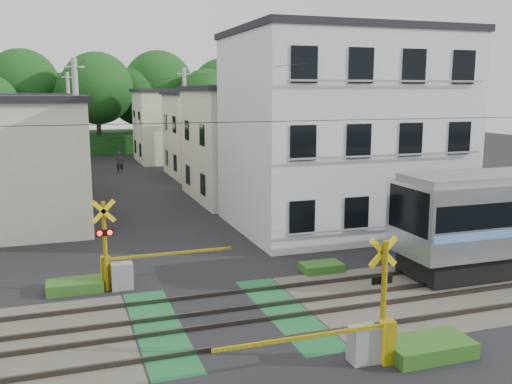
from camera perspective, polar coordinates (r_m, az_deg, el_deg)
name	(u,v)px	position (r m, az deg, el deg)	size (l,w,h in m)	color
ground	(224,320)	(16.86, -3.21, -12.64)	(120.00, 120.00, 0.00)	black
track_bed	(224,319)	(16.85, -3.21, -12.52)	(120.00, 120.00, 0.14)	#47423A
crossing_signal_near	(368,335)	(14.41, 11.17, -13.84)	(4.74, 0.65, 3.09)	yellow
crossing_signal_far	(119,268)	(19.59, -13.55, -7.42)	(4.74, 0.65, 3.09)	yellow
apartment_block	(341,130)	(27.62, 8.47, 6.13)	(10.20, 8.36, 9.30)	silver
houses_row	(127,138)	(41.27, -12.76, 5.30)	(22.07, 31.35, 6.80)	beige
tree_hill	(104,103)	(63.99, -14.95, 8.60)	(40.00, 13.00, 10.97)	#194617
catenary	(408,183)	(18.35, 14.99, 0.92)	(60.00, 5.04, 7.00)	#2D2D33
utility_poles	(111,129)	(38.20, -14.28, 6.13)	(7.90, 42.00, 8.00)	#A5A5A0
pedestrian	(120,162)	(47.24, -13.48, 2.93)	(0.62, 0.41, 1.70)	#292E34
weed_patches	(282,307)	(17.23, 2.62, -11.46)	(10.25, 8.80, 0.40)	#2D5E1E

